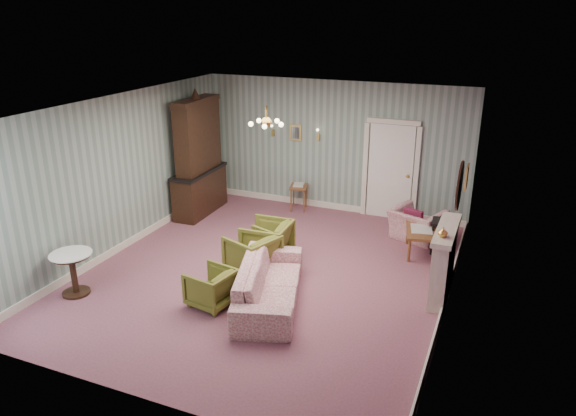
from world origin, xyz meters
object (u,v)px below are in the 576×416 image
at_px(dresser, 198,154).
at_px(pedestal_table, 74,274).
at_px(olive_chair_a, 211,286).
at_px(fireplace, 444,261).
at_px(olive_chair_b, 252,252).
at_px(coffee_table, 420,241).
at_px(side_table_black, 442,237).
at_px(wingback_chair, 417,219).
at_px(olive_chair_c, 267,239).
at_px(sofa_chintz, 269,276).

xyz_separation_m(dresser, pedestal_table, (0.08, -3.99, -0.99)).
distance_m(olive_chair_a, dresser, 4.25).
bearing_deg(fireplace, olive_chair_b, -171.46).
relative_size(coffee_table, side_table_black, 1.52).
distance_m(dresser, fireplace, 5.83).
xyz_separation_m(olive_chair_b, side_table_black, (2.92, 2.09, -0.07)).
bearing_deg(coffee_table, wingback_chair, 105.86).
height_order(olive_chair_c, sofa_chintz, sofa_chintz).
distance_m(olive_chair_a, pedestal_table, 2.26).
bearing_deg(wingback_chair, olive_chair_b, 67.17).
relative_size(wingback_chair, coffee_table, 0.98).
distance_m(sofa_chintz, side_table_black, 3.66).
bearing_deg(olive_chair_b, dresser, -112.57).
xyz_separation_m(fireplace, coffee_table, (-0.58, 1.43, -0.33)).
bearing_deg(olive_chair_c, olive_chair_b, -4.93).
xyz_separation_m(olive_chair_a, dresser, (-2.28, 3.44, 1.03)).
bearing_deg(olive_chair_b, coffee_table, 147.00).
distance_m(olive_chair_b, olive_chair_c, 0.55).
distance_m(sofa_chintz, fireplace, 2.76).
bearing_deg(sofa_chintz, olive_chair_c, 8.65).
bearing_deg(olive_chair_c, coffee_table, 116.00).
xyz_separation_m(olive_chair_c, sofa_chintz, (0.66, -1.35, 0.03)).
bearing_deg(pedestal_table, side_table_black, 36.57).
relative_size(olive_chair_c, coffee_table, 0.84).
xyz_separation_m(olive_chair_a, wingback_chair, (2.47, 3.78, 0.09)).
distance_m(wingback_chair, pedestal_table, 6.36).
bearing_deg(dresser, coffee_table, -5.37).
relative_size(olive_chair_b, pedestal_table, 1.09).
bearing_deg(fireplace, sofa_chintz, -152.41).
distance_m(olive_chair_b, coffee_table, 3.18).
xyz_separation_m(olive_chair_a, olive_chair_b, (0.10, 1.23, 0.06)).
height_order(sofa_chintz, pedestal_table, sofa_chintz).
distance_m(olive_chair_c, dresser, 3.07).
bearing_deg(fireplace, olive_chair_a, -152.22).
height_order(olive_chair_c, side_table_black, olive_chair_c).
height_order(sofa_chintz, coffee_table, sofa_chintz).
distance_m(sofa_chintz, coffee_table, 3.29).
bearing_deg(dresser, olive_chair_c, -36.41).
distance_m(olive_chair_a, olive_chair_c, 1.79).
relative_size(coffee_table, pedestal_table, 1.35).
height_order(sofa_chintz, side_table_black, sofa_chintz).
xyz_separation_m(wingback_chair, pedestal_table, (-4.66, -4.33, -0.06)).
bearing_deg(olive_chair_a, sofa_chintz, 128.71).
relative_size(dresser, coffee_table, 2.80).
bearing_deg(dresser, fireplace, -19.30).
height_order(olive_chair_b, pedestal_table, olive_chair_b).
bearing_deg(olive_chair_c, fireplace, 86.37).
relative_size(wingback_chair, fireplace, 0.68).
height_order(olive_chair_c, fireplace, fireplace).
bearing_deg(sofa_chintz, olive_chair_a, 100.96).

